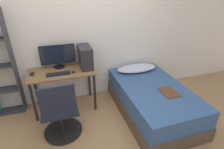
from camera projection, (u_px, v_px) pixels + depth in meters
ground_plane at (110, 147)px, 2.46m from camera, size 14.00×14.00×0.00m
wall_back at (86, 35)px, 3.14m from camera, size 8.00×0.05×2.50m
desk at (63, 77)px, 3.01m from camera, size 1.10×0.58×0.74m
office_chair at (61, 116)px, 2.52m from camera, size 0.58×0.58×0.94m
bed at (151, 99)px, 3.05m from camera, size 1.05×1.80×0.52m
pillow at (137, 68)px, 3.45m from camera, size 0.80×0.36×0.11m
magazine at (169, 92)px, 2.75m from camera, size 0.24×0.32×0.01m
monitor at (58, 56)px, 3.01m from camera, size 0.59×0.20×0.41m
keyboard at (58, 74)px, 2.84m from camera, size 0.38×0.12×0.02m
pc_tower at (85, 57)px, 3.04m from camera, size 0.21×0.43×0.37m
mouse at (73, 72)px, 2.91m from camera, size 0.06×0.09×0.02m
phone at (32, 74)px, 2.85m from camera, size 0.07×0.14×0.01m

